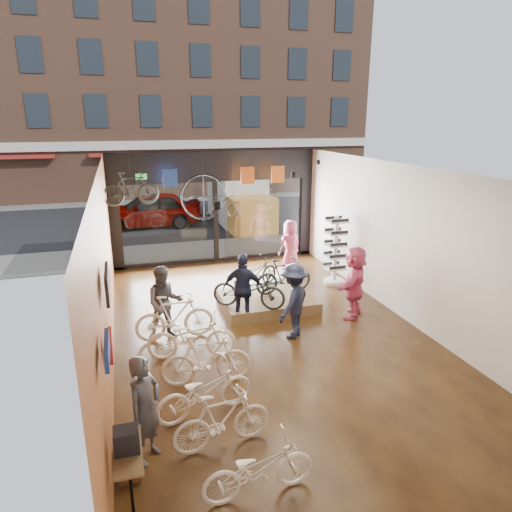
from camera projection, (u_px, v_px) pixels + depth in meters
name	position (u px, v px, depth m)	size (l,w,h in m)	color
ground_plane	(270.00, 335.00, 10.67)	(7.00, 12.00, 0.04)	black
ceiling	(271.00, 169.00, 9.56)	(7.00, 12.00, 0.04)	black
wall_left	(104.00, 271.00, 9.15)	(0.04, 12.00, 3.80)	#AE683E
wall_right	(408.00, 244.00, 11.08)	(0.04, 12.00, 3.80)	beige
wall_back	(459.00, 423.00, 4.60)	(7.00, 0.04, 3.80)	beige
storefront	(215.00, 207.00, 15.62)	(7.00, 0.26, 3.80)	black
exit_sign	(141.00, 177.00, 14.51)	(0.35, 0.06, 0.18)	#198C26
street_road	(182.00, 212.00, 24.42)	(30.00, 18.00, 0.02)	black
sidewalk_near	(210.00, 250.00, 17.25)	(30.00, 2.40, 0.12)	slate
sidewalk_far	(173.00, 199.00, 28.07)	(30.00, 2.00, 0.12)	slate
opposite_building	(162.00, 81.00, 28.34)	(26.00, 5.00, 14.00)	brown
street_car	(149.00, 210.00, 20.92)	(1.89, 4.70, 1.60)	gray
box_truck	(241.00, 201.00, 21.02)	(1.99, 5.98, 2.36)	silver
floor_bike_0	(259.00, 469.00, 6.02)	(0.54, 1.56, 0.82)	beige
floor_bike_1	(222.00, 420.00, 6.89)	(0.44, 1.56, 0.94)	beige
floor_bike_2	(205.00, 391.00, 7.64)	(0.60, 1.72, 0.90)	beige
floor_bike_3	(206.00, 359.00, 8.54)	(0.48, 1.71, 1.03)	beige
floor_bike_4	(191.00, 337.00, 9.49)	(0.64, 1.84, 0.97)	beige
floor_bike_5	(175.00, 317.00, 10.30)	(0.50, 1.78, 1.07)	beige
display_platform	(267.00, 302.00, 12.15)	(2.40, 1.80, 0.30)	brown
display_bike_left	(249.00, 290.00, 11.26)	(0.64, 1.83, 0.96)	black
display_bike_mid	(284.00, 276.00, 12.23)	(0.45, 1.60, 0.96)	black
display_bike_right	(256.00, 273.00, 12.59)	(0.57, 1.62, 0.85)	black
customer_0	(145.00, 409.00, 6.56)	(0.61, 0.40, 1.67)	#3F3F44
customer_1	(165.00, 303.00, 10.24)	(0.84, 0.65, 1.72)	#3F3F44
customer_2	(243.00, 289.00, 11.05)	(1.02, 0.43, 1.75)	#161C33
customer_3	(294.00, 301.00, 10.29)	(1.14, 0.66, 1.77)	#161C33
customer_4	(290.00, 245.00, 14.96)	(0.82, 0.53, 1.67)	#CC4C72
customer_5	(354.00, 282.00, 11.37)	(1.71, 0.55, 1.85)	#CC4C72
sunglasses_rack	(335.00, 251.00, 13.65)	(0.61, 0.50, 2.07)	white
wall_merch	(115.00, 392.00, 6.16)	(0.40, 2.40, 2.60)	navy
penny_farthing	(213.00, 198.00, 13.86)	(1.72, 0.06, 1.38)	black
hung_bike	(131.00, 189.00, 12.90)	(0.45, 1.58, 0.95)	black
jersey_left	(170.00, 178.00, 14.12)	(0.45, 0.03, 0.55)	#1E3F99
jersey_mid	(248.00, 175.00, 14.80)	(0.45, 0.03, 0.55)	#CC5919
jersey_right	(278.00, 174.00, 15.09)	(0.45, 0.03, 0.55)	#CC5919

